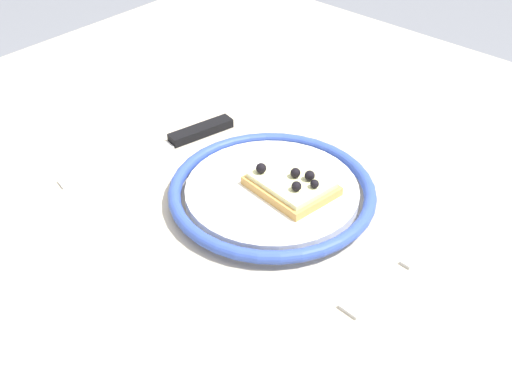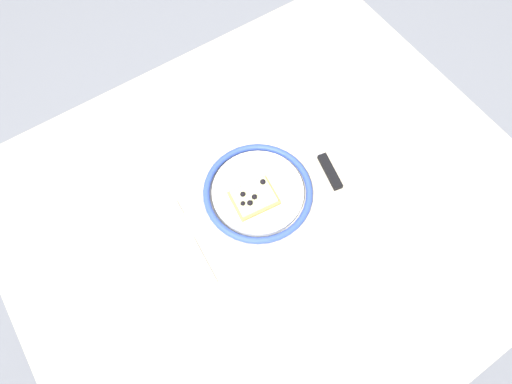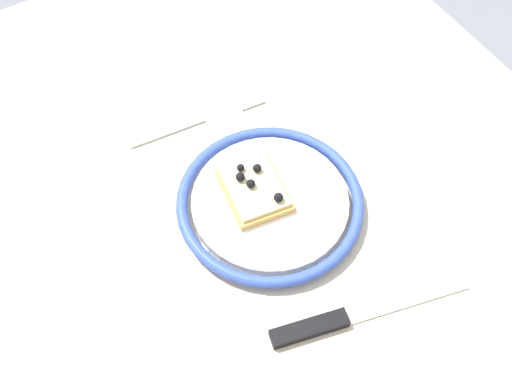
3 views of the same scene
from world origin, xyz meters
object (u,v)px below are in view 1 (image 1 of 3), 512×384
(knife, at_px, (179,139))
(plate, at_px, (272,192))
(dining_table, at_px, (285,232))
(pizza_slice_near, at_px, (291,183))
(fork, at_px, (408,262))

(knife, bearing_deg, plate, 176.04)
(dining_table, bearing_deg, pizza_slice_near, 134.82)
(plate, xyz_separation_m, pizza_slice_near, (-0.02, -0.01, 0.02))
(knife, bearing_deg, pizza_slice_near, -179.96)
(pizza_slice_near, relative_size, knife, 0.41)
(pizza_slice_near, xyz_separation_m, knife, (0.19, 0.00, -0.02))
(knife, bearing_deg, fork, -179.72)
(dining_table, distance_m, fork, 0.21)
(fork, bearing_deg, dining_table, -9.48)
(plate, xyz_separation_m, knife, (0.17, -0.01, -0.01))
(plate, distance_m, fork, 0.17)
(plate, relative_size, knife, 0.99)
(knife, distance_m, fork, 0.34)
(dining_table, relative_size, plate, 4.69)
(plate, height_order, fork, plate)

